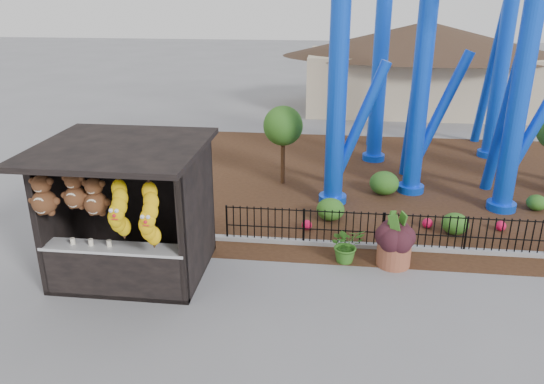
# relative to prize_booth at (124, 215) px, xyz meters

# --- Properties ---
(ground) EXTENTS (120.00, 120.00, 0.00)m
(ground) POSITION_rel_prize_booth_xyz_m (3.02, -0.89, -1.55)
(ground) COLOR slate
(ground) RESTS_ON ground
(mulch_bed) EXTENTS (18.00, 12.00, 0.02)m
(mulch_bed) POSITION_rel_prize_booth_xyz_m (7.02, 7.11, -1.54)
(mulch_bed) COLOR #331E11
(mulch_bed) RESTS_ON ground
(curb) EXTENTS (18.00, 0.18, 0.12)m
(curb) POSITION_rel_prize_booth_xyz_m (7.02, 2.11, -1.49)
(curb) COLOR gray
(curb) RESTS_ON ground
(prize_booth) EXTENTS (3.50, 3.40, 3.12)m
(prize_booth) POSITION_rel_prize_booth_xyz_m (0.00, 0.00, 0.00)
(prize_booth) COLOR black
(prize_booth) RESTS_ON ground
(picket_fence) EXTENTS (12.20, 0.06, 1.00)m
(picket_fence) POSITION_rel_prize_booth_xyz_m (7.92, 2.11, -1.05)
(picket_fence) COLOR black
(picket_fence) RESTS_ON ground
(terracotta_planter) EXTENTS (0.82, 0.82, 0.62)m
(terracotta_planter) POSITION_rel_prize_booth_xyz_m (6.02, 1.31, -1.24)
(terracotta_planter) COLOR brown
(terracotta_planter) RESTS_ON ground
(planter_foliage) EXTENTS (0.70, 0.70, 0.64)m
(planter_foliage) POSITION_rel_prize_booth_xyz_m (6.02, 1.31, -0.61)
(planter_foliage) COLOR black
(planter_foliage) RESTS_ON terracotta_planter
(potted_plant) EXTENTS (1.02, 0.96, 0.91)m
(potted_plant) POSITION_rel_prize_booth_xyz_m (4.90, 1.33, -1.09)
(potted_plant) COLOR #2E591A
(potted_plant) RESTS_ON ground
(landscaping) EXTENTS (8.26, 3.59, 0.74)m
(landscaping) POSITION_rel_prize_booth_xyz_m (6.89, 4.65, -1.22)
(landscaping) COLOR #2B5B1A
(landscaping) RESTS_ON mulch_bed
(pavilion) EXTENTS (15.00, 15.00, 4.80)m
(pavilion) POSITION_rel_prize_booth_xyz_m (9.02, 19.11, 1.52)
(pavilion) COLOR #BFAD8C
(pavilion) RESTS_ON ground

